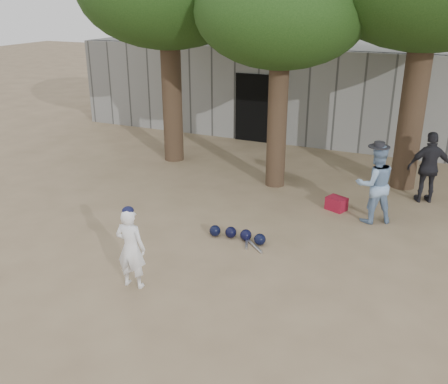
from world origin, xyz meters
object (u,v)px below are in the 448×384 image
at_px(spectator_dark, 429,168).
at_px(red_bag, 336,204).
at_px(boy_player, 131,248).
at_px(spectator_blue, 375,184).

height_order(spectator_dark, red_bag, spectator_dark).
bearing_deg(boy_player, red_bag, -122.53).
bearing_deg(spectator_dark, boy_player, 33.36).
xyz_separation_m(boy_player, spectator_blue, (3.23, 4.26, 0.15)).
xyz_separation_m(spectator_blue, red_bag, (-0.81, 0.29, -0.70)).
distance_m(spectator_blue, red_bag, 1.11).
relative_size(spectator_blue, spectator_dark, 1.01).
bearing_deg(boy_player, spectator_dark, -130.04).
bearing_deg(spectator_dark, red_bag, 15.88).
distance_m(boy_player, red_bag, 5.18).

